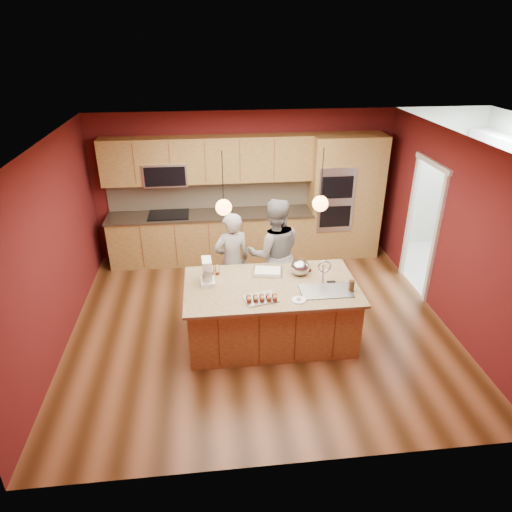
{
  "coord_description": "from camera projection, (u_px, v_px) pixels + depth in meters",
  "views": [
    {
      "loc": [
        -0.69,
        -5.64,
        3.96
      ],
      "look_at": [
        -0.07,
        -0.1,
        1.17
      ],
      "focal_mm": 32.0,
      "sensor_mm": 36.0,
      "label": 1
    }
  ],
  "objects": [
    {
      "name": "floor",
      "position": [
        260.0,
        323.0,
        6.86
      ],
      "size": [
        5.5,
        5.5,
        0.0
      ],
      "primitive_type": "plane",
      "color": "#40230E",
      "rests_on": "ground"
    },
    {
      "name": "ceiling",
      "position": [
        261.0,
        142.0,
        5.65
      ],
      "size": [
        5.5,
        5.5,
        0.0
      ],
      "primitive_type": "plane",
      "rotation": [
        3.14,
        0.0,
        0.0
      ],
      "color": "white",
      "rests_on": "ground"
    },
    {
      "name": "wall_back",
      "position": [
        244.0,
        185.0,
        8.47
      ],
      "size": [
        5.5,
        0.0,
        5.5
      ],
      "primitive_type": "plane",
      "rotation": [
        1.57,
        0.0,
        0.0
      ],
      "color": "#551414",
      "rests_on": "ground"
    },
    {
      "name": "wall_front",
      "position": [
        294.0,
        358.0,
        4.03
      ],
      "size": [
        5.5,
        0.0,
        5.5
      ],
      "primitive_type": "plane",
      "rotation": [
        -1.57,
        0.0,
        0.0
      ],
      "color": "#551414",
      "rests_on": "ground"
    },
    {
      "name": "wall_left",
      "position": [
        52.0,
        251.0,
        5.98
      ],
      "size": [
        0.0,
        5.0,
        5.0
      ],
      "primitive_type": "plane",
      "rotation": [
        1.57,
        0.0,
        1.57
      ],
      "color": "#551414",
      "rests_on": "ground"
    },
    {
      "name": "wall_right",
      "position": [
        451.0,
        232.0,
        6.53
      ],
      "size": [
        0.0,
        5.0,
        5.0
      ],
      "primitive_type": "plane",
      "rotation": [
        1.57,
        0.0,
        -1.57
      ],
      "color": "#551414",
      "rests_on": "ground"
    },
    {
      "name": "cabinet_run",
      "position": [
        209.0,
        210.0,
        8.34
      ],
      "size": [
        3.74,
        0.64,
        2.3
      ],
      "color": "brown",
      "rests_on": "floor"
    },
    {
      "name": "oven_column",
      "position": [
        344.0,
        197.0,
        8.47
      ],
      "size": [
        1.3,
        0.62,
        2.3
      ],
      "color": "brown",
      "rests_on": "floor"
    },
    {
      "name": "doorway_trim",
      "position": [
        422.0,
        230.0,
        7.37
      ],
      "size": [
        0.08,
        1.11,
        2.2
      ],
      "primitive_type": null,
      "color": "silver",
      "rests_on": "wall_right"
    },
    {
      "name": "pendant_left",
      "position": [
        224.0,
        207.0,
        5.58
      ],
      "size": [
        0.2,
        0.2,
        0.8
      ],
      "color": "black",
      "rests_on": "ceiling"
    },
    {
      "name": "pendant_right",
      "position": [
        320.0,
        203.0,
        5.7
      ],
      "size": [
        0.2,
        0.2,
        0.8
      ],
      "color": "black",
      "rests_on": "ceiling"
    },
    {
      "name": "island",
      "position": [
        272.0,
        311.0,
        6.34
      ],
      "size": [
        2.33,
        1.31,
        1.24
      ],
      "color": "brown",
      "rests_on": "floor"
    },
    {
      "name": "person_left",
      "position": [
        232.0,
        261.0,
        6.94
      ],
      "size": [
        0.66,
        0.52,
        1.57
      ],
      "primitive_type": "imported",
      "rotation": [
        0.0,
        0.0,
        3.42
      ],
      "color": "black",
      "rests_on": "floor"
    },
    {
      "name": "person_right",
      "position": [
        274.0,
        254.0,
        6.96
      ],
      "size": [
        0.86,
        0.67,
        1.76
      ],
      "primitive_type": "imported",
      "rotation": [
        0.0,
        0.0,
        3.14
      ],
      "color": "gray",
      "rests_on": "floor"
    },
    {
      "name": "stand_mixer",
      "position": [
        207.0,
        273.0,
        6.14
      ],
      "size": [
        0.2,
        0.27,
        0.36
      ],
      "rotation": [
        0.0,
        0.0,
        0.05
      ],
      "color": "white",
      "rests_on": "island"
    },
    {
      "name": "sheet_cake",
      "position": [
        268.0,
        272.0,
        6.45
      ],
      "size": [
        0.46,
        0.38,
        0.05
      ],
      "rotation": [
        0.0,
        0.0,
        -0.2
      ],
      "color": "silver",
      "rests_on": "island"
    },
    {
      "name": "cooling_rack",
      "position": [
        261.0,
        298.0,
        5.83
      ],
      "size": [
        0.46,
        0.38,
        0.02
      ],
      "primitive_type": "cube",
      "rotation": [
        0.0,
        0.0,
        0.24
      ],
      "color": "silver",
      "rests_on": "island"
    },
    {
      "name": "mixing_bowl",
      "position": [
        300.0,
        267.0,
        6.38
      ],
      "size": [
        0.27,
        0.27,
        0.23
      ],
      "primitive_type": "ellipsoid",
      "color": "#B4B5BB",
      "rests_on": "island"
    },
    {
      "name": "plate",
      "position": [
        299.0,
        300.0,
        5.8
      ],
      "size": [
        0.18,
        0.18,
        0.01
      ],
      "primitive_type": "cylinder",
      "color": "white",
      "rests_on": "island"
    },
    {
      "name": "tumbler",
      "position": [
        351.0,
        286.0,
        5.99
      ],
      "size": [
        0.08,
        0.08,
        0.15
      ],
      "primitive_type": "cylinder",
      "color": "#392713",
      "rests_on": "island"
    },
    {
      "name": "phone",
      "position": [
        331.0,
        282.0,
        6.21
      ],
      "size": [
        0.12,
        0.07,
        0.01
      ],
      "primitive_type": "cube",
      "rotation": [
        0.0,
        0.0,
        -0.03
      ],
      "color": "black",
      "rests_on": "island"
    },
    {
      "name": "cupcakes_left",
      "position": [
        212.0,
        270.0,
        6.46
      ],
      "size": [
        0.23,
        0.23,
        0.07
      ],
      "primitive_type": null,
      "color": "tan",
      "rests_on": "island"
    },
    {
      "name": "cupcakes_rack",
      "position": [
        262.0,
        297.0,
        5.77
      ],
      "size": [
        0.41,
        0.16,
        0.07
      ],
      "primitive_type": null,
      "color": "tan",
      "rests_on": "island"
    },
    {
      "name": "cupcakes_right",
      "position": [
        306.0,
        267.0,
        6.55
      ],
      "size": [
        0.14,
        0.21,
        0.06
      ],
      "primitive_type": null,
      "color": "tan",
      "rests_on": "island"
    },
    {
      "name": "washer",
      "position": [
        498.0,
        253.0,
        7.8
      ],
      "size": [
        0.75,
        0.77,
        1.04
      ],
      "primitive_type": "cube",
      "rotation": [
        0.0,
        0.0,
        -0.19
      ],
      "color": "white",
      "rests_on": "floor"
    },
    {
      "name": "dryer",
      "position": [
        471.0,
        239.0,
        8.5
      ],
      "size": [
        0.57,
        0.59,
        0.9
      ],
      "primitive_type": "cube",
      "rotation": [
        0.0,
        0.0,
        0.02
      ],
      "color": "white",
      "rests_on": "floor"
    }
  ]
}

